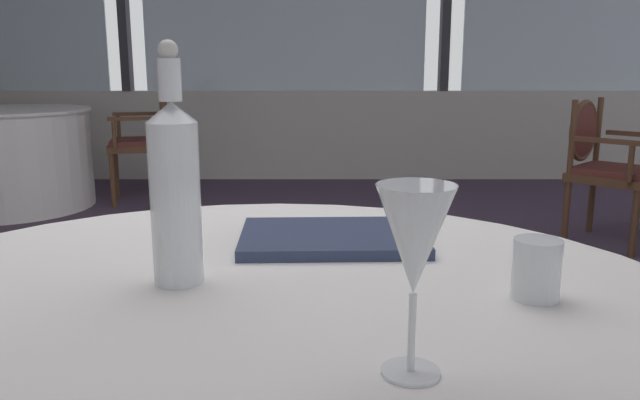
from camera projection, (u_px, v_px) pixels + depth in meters
name	position (u px, v px, depth m)	size (l,w,h in m)	color
ground_plane	(225.00, 388.00, 2.15)	(14.23, 14.23, 0.00)	#47384C
window_wall_far	(286.00, 61.00, 5.93)	(9.63, 0.14, 2.82)	beige
water_bottle	(176.00, 188.00, 0.92)	(0.07, 0.07, 0.36)	white
wine_glass	(416.00, 244.00, 0.64)	(0.08, 0.08, 0.21)	white
water_tumbler	(538.00, 269.00, 0.87)	(0.07, 0.07, 0.09)	white
menu_book	(333.00, 237.00, 1.16)	(0.34, 0.24, 0.02)	#2D3856
dining_chair_0_1	(604.00, 159.00, 3.85)	(0.66, 0.66, 0.89)	brown
background_table_1	(8.00, 159.00, 4.83)	(1.29, 1.29, 0.76)	white
dining_chair_1_2	(150.00, 131.00, 5.04)	(0.56, 0.61, 0.97)	brown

